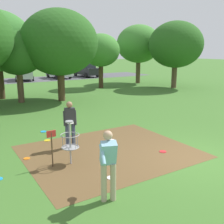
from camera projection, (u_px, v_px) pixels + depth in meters
name	position (u px, v px, depth m)	size (l,w,h in m)	color
ground_plane	(197.00, 159.00, 8.74)	(160.00, 160.00, 0.00)	#3D6B28
dirt_tee_pad	(109.00, 151.00, 9.37)	(5.65, 4.72, 0.01)	brown
disc_golf_basket	(68.00, 141.00, 8.18)	(0.98, 0.58, 1.39)	#9E9EA3
player_foreground_watching	(70.00, 122.00, 9.55)	(0.49, 0.44, 1.71)	#384260
player_throwing	(108.00, 161.00, 6.14)	(0.81, 0.94, 1.71)	tan
frisbee_by_tee	(47.00, 140.00, 10.49)	(0.24, 0.24, 0.02)	gold
frisbee_mid_grass	(163.00, 152.00, 9.34)	(0.24, 0.24, 0.02)	red
frisbee_far_left	(111.00, 178.00, 7.44)	(0.25, 0.25, 0.02)	white
frisbee_far_right	(43.00, 132.00, 11.62)	(0.25, 0.25, 0.02)	#1E93DB
frisbee_scattered_a	(27.00, 158.00, 8.75)	(0.21, 0.21, 0.02)	orange
tree_mid_left	(18.00, 54.00, 17.42)	(3.32, 3.32, 4.67)	brown
tree_mid_center	(101.00, 50.00, 24.21)	(3.48, 3.48, 4.91)	#422D1E
tree_mid_right	(176.00, 45.00, 24.14)	(4.89, 4.89, 6.02)	brown
tree_far_center	(59.00, 43.00, 17.85)	(5.17, 5.17, 6.15)	#4C3823
tree_far_right	(139.00, 44.00, 27.61)	(4.56, 4.56, 6.00)	brown
parking_lot_strip	(14.00, 81.00, 30.77)	(36.00, 6.00, 0.01)	#4C4C51
parked_car_center_left	(24.00, 72.00, 31.03)	(2.72, 4.50, 1.84)	#B2B7BC
parked_car_center_right	(59.00, 71.00, 33.25)	(2.18, 4.30, 1.84)	#B2B7BC
parked_car_rightmost	(86.00, 70.00, 35.03)	(2.24, 4.34, 1.84)	black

